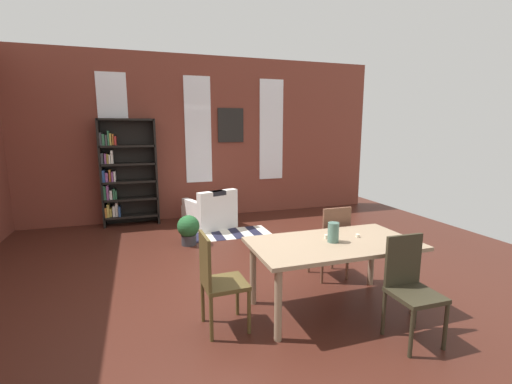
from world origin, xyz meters
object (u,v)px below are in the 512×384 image
Objects in this scene: dining_chair_far_right at (331,240)px; armchair_white at (210,213)px; bookshelf_tall at (125,173)px; vase_on_table at (333,232)px; potted_plant_by_shelf at (188,229)px; dining_chair_near_right at (410,285)px; dining_table at (333,250)px; dining_chair_head_left at (217,278)px.

dining_chair_far_right is 3.04m from armchair_white.
bookshelf_tall is (-2.53, 3.56, 0.53)m from dining_chair_far_right.
potted_plant_by_shelf is at bearing 113.95° from vase_on_table.
dining_chair_near_right is 4.36m from armchair_white.
dining_table is at bearing -65.92° from potted_plant_by_shelf.
armchair_white is (-0.60, 3.55, -0.38)m from dining_table.
dining_chair_near_right is (0.40, -0.69, -0.33)m from vase_on_table.
dining_chair_far_right is 1.90× the size of potted_plant_by_shelf.
vase_on_table is at bearing 0.13° from dining_chair_head_left.
potted_plant_by_shelf is at bearing 114.08° from dining_table.
vase_on_table is at bearing 180.00° from dining_table.
vase_on_table is 0.86m from dining_chair_far_right.
dining_chair_head_left and dining_chair_near_right have the same top height.
dining_chair_near_right reaches higher than potted_plant_by_shelf.
dining_table is 1.81× the size of dining_chair_near_right.
vase_on_table reaches higher than dining_table.
dining_chair_far_right is at bearing 60.71° from dining_table.
dining_chair_near_right is at bearing -23.00° from dining_chair_head_left.
dining_chair_head_left is 4.38m from bookshelf_tall.
vase_on_table is 0.86m from dining_chair_near_right.
armchair_white is at bearing 59.95° from potted_plant_by_shelf.
bookshelf_tall is at bearing 102.07° from dining_chair_head_left.
dining_chair_far_right is 1.38m from dining_chair_near_right.
dining_chair_far_right is at bearing 23.17° from dining_chair_head_left.
dining_table is 0.19m from vase_on_table.
armchair_white is at bearing 103.13° from dining_chair_near_right.
dining_chair_near_right is at bearing -89.99° from dining_chair_far_right.
dining_chair_near_right is at bearing -62.88° from bookshelf_tall.
bookshelf_tall is (-0.91, 4.25, 0.53)m from dining_chair_head_left.
vase_on_table is 0.20× the size of armchair_white.
dining_chair_head_left is at bearing -179.87° from vase_on_table.
bookshelf_tall reaches higher than vase_on_table.
dining_table is 0.81m from dining_chair_far_right.
vase_on_table is 0.22× the size of dining_chair_far_right.
dining_chair_near_right is 0.93× the size of armchair_white.
dining_chair_far_right is 1.00× the size of dining_chair_near_right.
dining_chair_head_left is at bearing -179.87° from dining_table.
dining_chair_head_left is at bearing -100.09° from armchair_white.
bookshelf_tall is at bearing 120.70° from potted_plant_by_shelf.
bookshelf_tall is 1.86m from armchair_white.
potted_plant_by_shelf is (-0.56, -0.96, -0.00)m from armchair_white.
vase_on_table is 3.65m from armchair_white.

